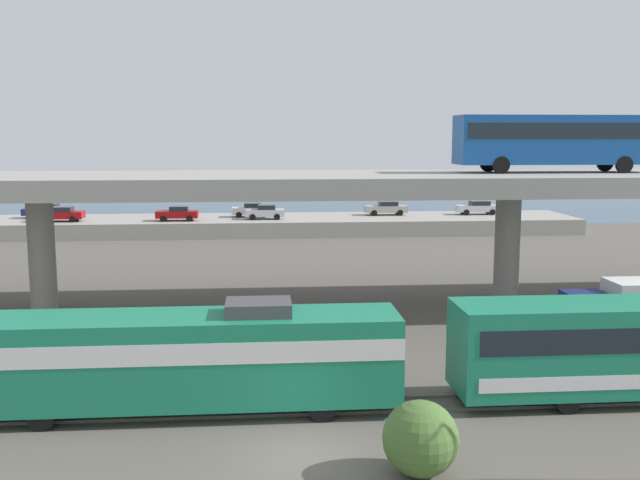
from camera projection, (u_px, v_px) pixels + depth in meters
ground_plane at (300, 455)px, 23.56m from camera, size 260.00×260.00×0.00m
rail_strip_near at (295, 414)px, 26.80m from camera, size 110.00×0.12×0.12m
rail_strip_far at (293, 401)px, 28.20m from camera, size 110.00×0.12×0.12m
train_locomotive at (164, 356)px, 26.80m from camera, size 16.79×3.04×4.18m
highway_overpass at (280, 187)px, 42.27m from camera, size 96.00×10.52×7.99m
transit_bus_on_overpass at (556, 138)px, 43.76m from camera, size 12.00×2.68×3.40m
service_truck_west at (637, 308)px, 36.56m from camera, size 6.80×2.46×3.04m
pier_parking_lot at (271, 225)px, 77.71m from camera, size 64.70×10.06×1.59m
parked_car_0 at (46, 211)px, 76.96m from camera, size 4.57×1.92×1.50m
parked_car_1 at (60, 214)px, 73.76m from camera, size 4.69×1.99×1.50m
parked_car_2 at (478, 207)px, 80.39m from camera, size 4.66×1.85×1.50m
parked_car_3 at (386, 208)px, 79.81m from camera, size 4.57×1.92×1.50m
parked_car_4 at (251, 210)px, 77.94m from camera, size 4.04×1.99×1.50m
parked_car_5 at (265, 212)px, 75.81m from camera, size 4.04×1.84×1.50m
parked_car_6 at (178, 213)px, 74.42m from camera, size 4.20×1.94×1.50m
harbor_water at (268, 210)px, 100.51m from camera, size 140.00×36.00×0.01m
shrub_right at (420, 439)px, 21.98m from camera, size 2.32×2.32×2.32m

